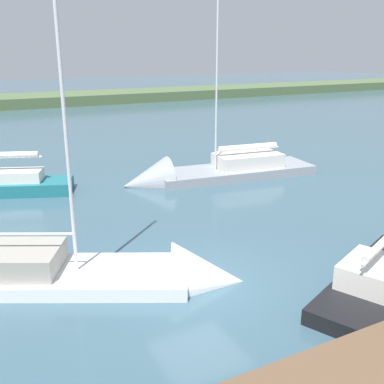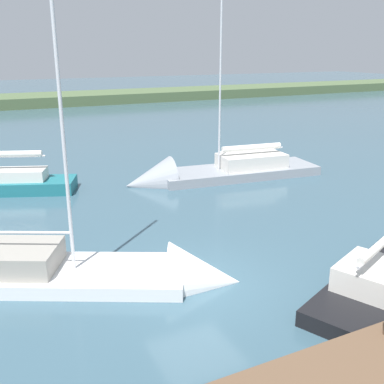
# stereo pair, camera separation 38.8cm
# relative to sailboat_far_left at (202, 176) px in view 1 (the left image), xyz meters

# --- Properties ---
(ground_plane) EXTENTS (200.00, 200.00, 0.00)m
(ground_plane) POSITION_rel_sailboat_far_left_xyz_m (5.33, 9.51, -0.18)
(ground_plane) COLOR #385666
(far_shoreline) EXTENTS (180.00, 8.00, 2.40)m
(far_shoreline) POSITION_rel_sailboat_far_left_xyz_m (5.33, -38.36, -0.18)
(far_shoreline) COLOR #4C603D
(far_shoreline) RESTS_ON ground_plane
(sailboat_far_left) EXTENTS (10.51, 3.74, 12.02)m
(sailboat_far_left) POSITION_rel_sailboat_far_left_xyz_m (0.00, 0.00, 0.00)
(sailboat_far_left) COLOR gray
(sailboat_far_left) RESTS_ON ground_plane
(sailboat_outer_mooring) EXTENTS (9.82, 6.59, 11.45)m
(sailboat_outer_mooring) POSITION_rel_sailboat_far_left_xyz_m (7.76, 8.29, -0.08)
(sailboat_outer_mooring) COLOR white
(sailboat_outer_mooring) RESTS_ON ground_plane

